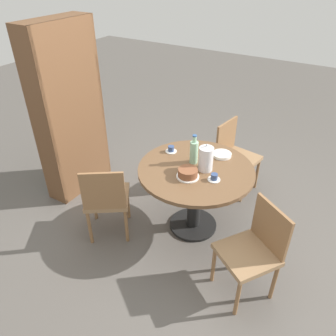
% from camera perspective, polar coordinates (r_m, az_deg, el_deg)
% --- Properties ---
extents(ground_plane, '(14.00, 14.00, 0.00)m').
position_cam_1_polar(ground_plane, '(3.60, 4.35, -9.91)').
color(ground_plane, '#56514C').
extents(dining_table, '(1.12, 1.12, 0.74)m').
position_cam_1_polar(dining_table, '(3.24, 4.78, -2.54)').
color(dining_table, black).
rests_on(dining_table, ground_plane).
extents(chair_a, '(0.58, 0.58, 0.86)m').
position_cam_1_polar(chair_a, '(2.80, 14.62, -13.49)').
color(chair_a, olive).
rests_on(chair_a, ground_plane).
extents(chair_b, '(0.48, 0.48, 0.86)m').
position_cam_1_polar(chair_b, '(3.95, 11.54, 2.31)').
color(chair_b, olive).
rests_on(chair_b, ground_plane).
extents(chair_c, '(0.58, 0.58, 0.86)m').
position_cam_1_polar(chair_c, '(3.25, -10.66, -5.16)').
color(chair_c, olive).
rests_on(chair_c, ground_plane).
extents(bookshelf, '(0.82, 0.28, 1.95)m').
position_cam_1_polar(bookshelf, '(3.85, -16.54, 8.78)').
color(bookshelf, brown).
rests_on(bookshelf, ground_plane).
extents(coffee_pot, '(0.14, 0.14, 0.28)m').
position_cam_1_polar(coffee_pot, '(3.06, 6.63, 1.73)').
color(coffee_pot, silver).
rests_on(coffee_pot, dining_table).
extents(water_bottle, '(0.08, 0.08, 0.30)m').
position_cam_1_polar(water_bottle, '(3.16, 4.54, 2.88)').
color(water_bottle, '#99C6A3').
rests_on(water_bottle, dining_table).
extents(cake_main, '(0.21, 0.21, 0.08)m').
position_cam_1_polar(cake_main, '(2.99, 3.48, -0.93)').
color(cake_main, white).
rests_on(cake_main, dining_table).
extents(cup_a, '(0.12, 0.12, 0.06)m').
position_cam_1_polar(cup_a, '(2.99, 8.03, -1.66)').
color(cup_a, silver).
rests_on(cup_a, dining_table).
extents(cup_b, '(0.12, 0.12, 0.06)m').
position_cam_1_polar(cup_b, '(3.38, 0.53, 3.25)').
color(cup_b, silver).
rests_on(cup_b, dining_table).
extents(plate_stack, '(0.19, 0.19, 0.03)m').
position_cam_1_polar(plate_stack, '(3.36, 9.39, 2.33)').
color(plate_stack, white).
rests_on(plate_stack, dining_table).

